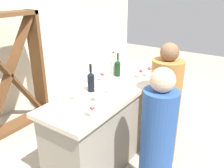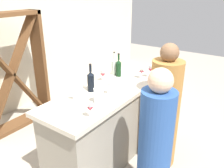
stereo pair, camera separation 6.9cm
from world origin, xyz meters
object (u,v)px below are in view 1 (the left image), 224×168
object	(u,v)px
wine_bottle_center_clear_pale	(113,66)
wine_glass_near_center	(149,69)
wine_bottle_second_left_dark_green	(118,68)
wine_bottle_leftmost_near_black	(91,81)
person_center_guest	(157,145)
wine_glass_far_center	(75,91)
wine_glass_near_right	(141,71)
person_left_guest	(164,111)
wine_glass_far_right	(102,74)
wine_glass_far_left	(110,86)
wine_glass_near_left	(92,108)
water_pitcher	(100,96)
wine_rack	(9,74)

from	to	relation	value
wine_bottle_center_clear_pale	wine_glass_near_center	bearing A→B (deg)	-68.11
wine_bottle_second_left_dark_green	wine_bottle_center_clear_pale	world-z (taller)	wine_bottle_center_clear_pale
wine_bottle_leftmost_near_black	person_center_guest	xyz separation A→B (m)	(-0.16, -0.92, -0.40)
wine_glass_far_center	person_center_guest	distance (m)	0.98
wine_glass_near_right	person_left_guest	world-z (taller)	person_left_guest
wine_glass_near_right	wine_glass_far_right	distance (m)	0.52
wine_glass_far_left	wine_glass_far_right	xyz separation A→B (m)	(0.30, 0.32, -0.01)
wine_glass_near_left	wine_glass_far_left	world-z (taller)	wine_glass_near_left
wine_bottle_leftmost_near_black	wine_glass_far_left	world-z (taller)	wine_bottle_leftmost_near_black
wine_bottle_leftmost_near_black	wine_bottle_center_clear_pale	world-z (taller)	wine_bottle_leftmost_near_black
water_pitcher	wine_glass_near_right	bearing A→B (deg)	-0.67
wine_bottle_center_clear_pale	wine_glass_far_center	size ratio (longest dim) A/B	1.92
wine_glass_far_left	water_pitcher	xyz separation A→B (m)	(-0.23, -0.03, -0.03)
wine_bottle_leftmost_near_black	wine_glass_far_center	size ratio (longest dim) A/B	1.97
wine_glass_near_right	person_center_guest	xyz separation A→B (m)	(-0.87, -0.65, -0.38)
wine_glass_near_right	water_pitcher	distance (m)	0.90
wine_glass_near_left	wine_glass_near_center	bearing A→B (deg)	1.94
wine_glass_near_left	wine_glass_near_right	distance (m)	1.19
wine_bottle_leftmost_near_black	wine_glass_far_left	size ratio (longest dim) A/B	2.13
wine_glass_far_left	person_center_guest	size ratio (longest dim) A/B	0.11
wine_rack	wine_glass_near_right	bearing A→B (deg)	-65.92
wine_rack	wine_bottle_leftmost_near_black	xyz separation A→B (m)	(0.09, -1.50, 0.20)
wine_bottle_second_left_dark_green	person_center_guest	bearing A→B (deg)	-129.06
wine_glass_near_left	wine_bottle_leftmost_near_black	bearing A→B (deg)	39.69
wine_rack	wine_glass_far_right	xyz separation A→B (m)	(0.42, -1.42, 0.17)
wine_glass_far_left	water_pitcher	distance (m)	0.23
wine_glass_near_left	wine_glass_far_left	size ratio (longest dim) A/B	1.02
wine_glass_near_center	wine_glass_far_center	xyz separation A→B (m)	(-1.11, 0.32, -0.00)
wine_glass_far_left	person_left_guest	bearing A→B (deg)	-49.20
wine_rack	wine_glass_near_center	size ratio (longest dim) A/B	10.30
wine_rack	person_left_guest	size ratio (longest dim) A/B	1.15
wine_bottle_center_clear_pale	wine_glass_near_left	xyz separation A→B (m)	(-1.10, -0.50, -0.01)
wine_glass_near_right	water_pitcher	bearing A→B (deg)	179.33
wine_glass_far_left	wine_glass_far_right	world-z (taller)	wine_glass_far_left
wine_glass_far_left	person_center_guest	bearing A→B (deg)	-106.33
wine_bottle_leftmost_near_black	water_pitcher	size ratio (longest dim) A/B	1.99
water_pitcher	person_center_guest	size ratio (longest dim) A/B	0.11
wine_glass_near_center	wine_glass_far_center	world-z (taller)	wine_glass_near_center
wine_glass_near_center	wine_glass_far_left	bearing A→B (deg)	171.36
wine_rack	wine_glass_near_right	xyz separation A→B (m)	(0.80, -1.78, 0.18)
wine_glass_far_center	wine_bottle_leftmost_near_black	bearing A→B (deg)	6.92
wine_glass_far_right	wine_glass_far_center	bearing A→B (deg)	-169.44
wine_bottle_second_left_dark_green	water_pitcher	world-z (taller)	wine_bottle_second_left_dark_green
wine_glass_near_right	person_left_guest	xyz separation A→B (m)	(-0.24, -0.46, -0.36)
wine_rack	wine_glass_far_right	world-z (taller)	wine_rack
wine_rack	wine_bottle_leftmost_near_black	bearing A→B (deg)	-86.51
wine_bottle_second_left_dark_green	person_center_guest	distance (m)	1.28
wine_bottle_leftmost_near_black	wine_glass_far_left	bearing A→B (deg)	-81.00
wine_bottle_second_left_dark_green	wine_glass_near_right	size ratio (longest dim) A/B	2.19
wine_glass_near_right	wine_glass_far_center	size ratio (longest dim) A/B	0.87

